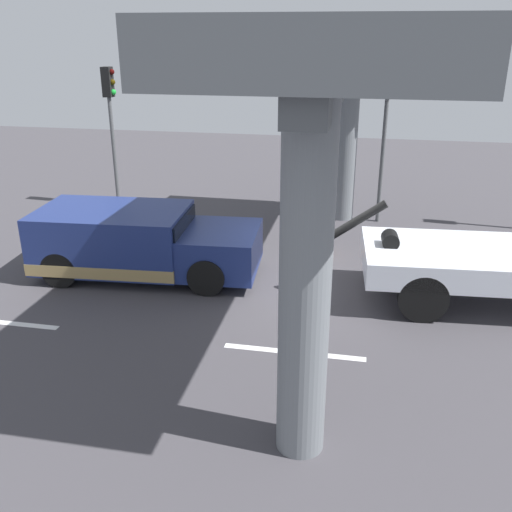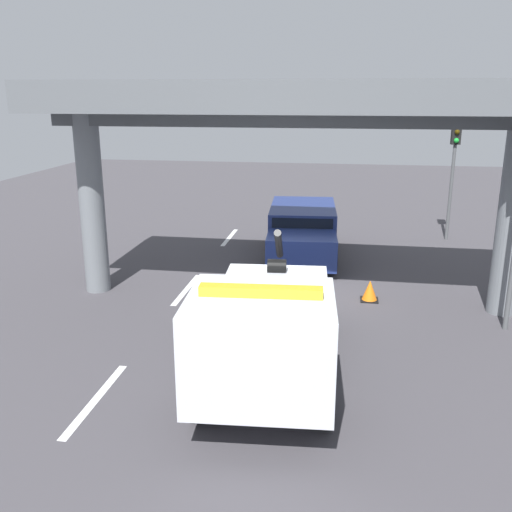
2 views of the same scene
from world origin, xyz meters
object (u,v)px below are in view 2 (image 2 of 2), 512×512
Objects in this scene: traffic_light_near at (454,153)px; towed_van_green at (302,232)px; tow_truck_white at (267,326)px; traffic_cone_orange at (370,291)px.

towed_van_green is at bearing -61.60° from traffic_light_near.
tow_truck_white is 9.14m from towed_van_green.
traffic_cone_orange is (7.06, -3.09, -2.97)m from traffic_light_near.
traffic_cone_orange is (4.23, 2.14, -0.52)m from towed_van_green.
traffic_light_near is 7.93× the size of traffic_cone_orange.
traffic_light_near is at bearing 156.61° from tow_truck_white.
towed_van_green is (-9.13, -0.06, -0.42)m from tow_truck_white.
tow_truck_white is 13.18m from traffic_light_near.
traffic_light_near is (-2.83, 5.23, 2.45)m from towed_van_green.
tow_truck_white reaches higher than towed_van_green.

